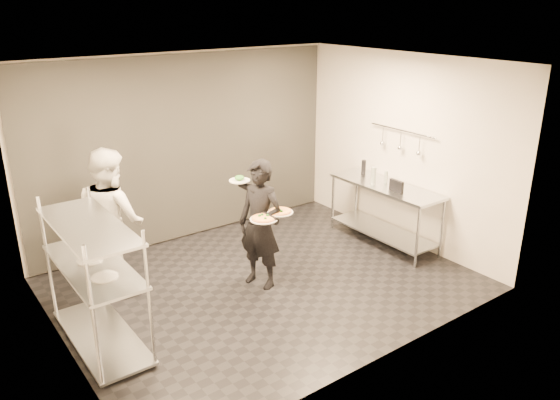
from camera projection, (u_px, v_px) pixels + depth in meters
room_shell at (215, 160)px, 7.53m from camera, size 5.00×4.00×2.80m
pass_rack at (95, 278)px, 5.66m from camera, size 0.60×1.60×1.50m
prep_counter at (385, 204)px, 8.11m from camera, size 0.60×1.80×0.92m
utensil_rail at (401, 141)px, 7.93m from camera, size 0.07×1.20×0.31m
waiter at (260, 225)px, 6.82m from camera, size 0.59×0.71×1.66m
chef at (112, 219)px, 6.77m from camera, size 0.84×1.00×1.83m
pizza_plate_near at (264, 218)px, 6.51m from camera, size 0.33×0.33×0.05m
pizza_plate_far at (280, 211)px, 6.68m from camera, size 0.32×0.32×0.05m
salad_plate at (240, 179)px, 6.77m from camera, size 0.26×0.26×0.07m
pos_monitor at (396, 186)px, 7.69m from camera, size 0.06×0.24×0.17m
bottle_green at (373, 176)px, 7.98m from camera, size 0.07×0.07×0.27m
bottle_clear at (386, 177)px, 8.08m from camera, size 0.05×0.05×0.17m
bottle_dark at (364, 168)px, 8.43m from camera, size 0.07×0.07×0.24m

